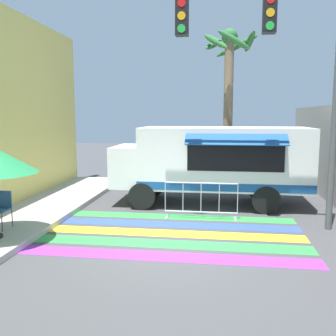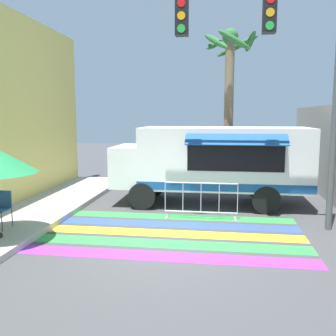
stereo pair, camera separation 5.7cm
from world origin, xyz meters
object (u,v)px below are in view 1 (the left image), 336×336
palm_tree (229,81)px  food_truck (209,160)px  traffic_signal_pole (271,49)px  folding_chair (0,206)px  barricade_front (201,201)px

palm_tree → food_truck: bearing=-103.6°
food_truck → palm_tree: size_ratio=1.02×
food_truck → palm_tree: palm_tree is taller
traffic_signal_pole → folding_chair: traffic_signal_pole is taller
traffic_signal_pole → folding_chair: 7.61m
folding_chair → traffic_signal_pole: bearing=29.8°
traffic_signal_pole → barricade_front: (-1.68, 0.57, -3.96)m
food_truck → barricade_front: size_ratio=3.03×
food_truck → folding_chair: 6.26m
food_truck → traffic_signal_pole: traffic_signal_pole is taller
traffic_signal_pole → barricade_front: bearing=161.3°
traffic_signal_pole → palm_tree: size_ratio=1.01×
traffic_signal_pole → palm_tree: traffic_signal_pole is taller
barricade_front → traffic_signal_pole: bearing=-18.7°
food_truck → traffic_signal_pole: bearing=-57.0°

